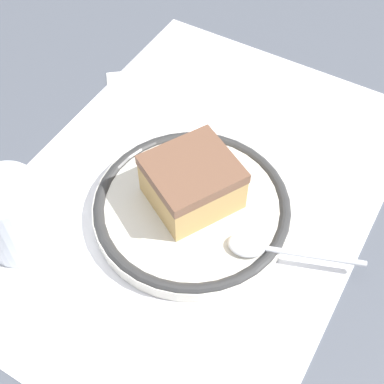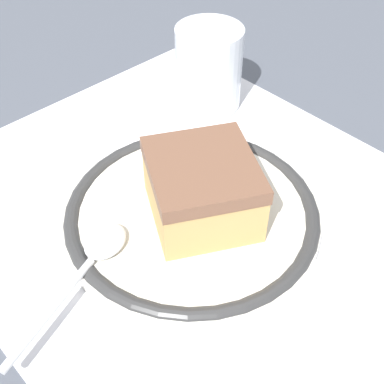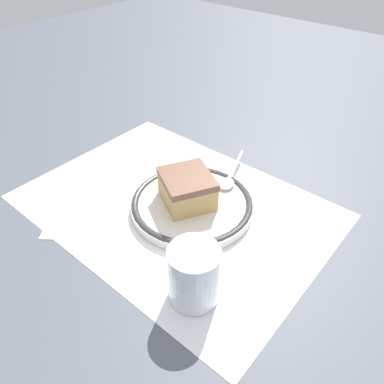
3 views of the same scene
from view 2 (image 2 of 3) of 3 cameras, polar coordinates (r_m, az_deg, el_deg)
ground_plane at (r=0.40m, az=3.80°, el=-4.74°), size 2.40×2.40×0.00m
placemat at (r=0.40m, az=3.81°, el=-4.67°), size 0.49×0.35×0.00m
plate at (r=0.40m, az=0.00°, el=-2.60°), size 0.20×0.20×0.02m
cake_slice at (r=0.38m, az=1.14°, el=0.36°), size 0.11×0.11×0.05m
spoon at (r=0.37m, az=-10.94°, el=-7.10°), size 0.06×0.13×0.01m
cup at (r=0.52m, az=1.85°, el=13.11°), size 0.07×0.07×0.08m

